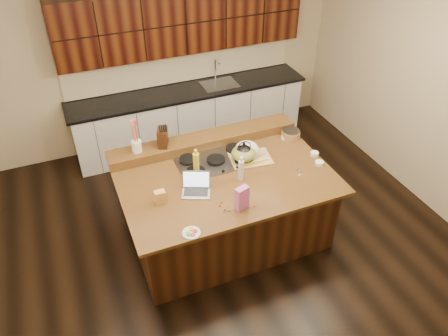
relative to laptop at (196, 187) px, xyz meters
name	(u,v)px	position (x,y,z in m)	size (l,w,h in m)	color
room	(226,145)	(0.40, 0.12, 0.37)	(5.52, 5.02, 2.72)	black
island	(226,206)	(0.40, 0.12, -0.51)	(2.40, 1.60, 0.92)	black
back_ledge	(204,140)	(0.40, 0.82, 0.00)	(2.40, 0.30, 0.12)	black
cooktop	(216,161)	(0.40, 0.42, -0.04)	(0.92, 0.52, 0.05)	gray
back_counter	(188,86)	(0.70, 2.34, 0.01)	(3.70, 0.66, 2.40)	silver
kettle	(244,153)	(0.70, 0.29, 0.08)	(0.20, 0.20, 0.18)	black
green_bowl	(244,153)	(0.70, 0.29, 0.07)	(0.29, 0.29, 0.16)	olive
laptop	(196,187)	(0.00, 0.00, 0.00)	(0.38, 0.34, 0.21)	#B7B7BC
oil_bottle	(196,164)	(0.11, 0.30, 0.08)	(0.07, 0.07, 0.27)	yellow
vinegar_bottle	(241,170)	(0.53, 0.00, 0.07)	(0.06, 0.06, 0.25)	silver
wooden_tray	(248,151)	(0.78, 0.36, 0.03)	(0.53, 0.42, 0.20)	tan
ramekin_a	(314,154)	(1.55, 0.09, -0.03)	(0.10, 0.10, 0.04)	white
ramekin_b	(319,163)	(1.50, -0.10, -0.03)	(0.10, 0.10, 0.04)	white
ramekin_c	(285,137)	(1.39, 0.54, -0.03)	(0.10, 0.10, 0.04)	white
strainer_bowl	(291,135)	(1.48, 0.55, -0.01)	(0.24, 0.24, 0.09)	#996B3F
kitchen_timer	(299,170)	(1.21, -0.13, -0.02)	(0.08, 0.08, 0.07)	silver
pink_bag	(242,198)	(0.34, -0.44, 0.08)	(0.14, 0.08, 0.27)	#C45CA2
candy_plate	(191,233)	(-0.26, -0.59, -0.05)	(0.18, 0.18, 0.01)	white
package_box	(160,197)	(-0.41, -0.05, 0.02)	(0.11, 0.08, 0.16)	gold
utensil_crock	(137,146)	(-0.44, 0.82, 0.13)	(0.12, 0.12, 0.14)	white
knife_block	(163,137)	(-0.12, 0.82, 0.18)	(0.11, 0.18, 0.23)	black
gumdrop_0	(225,210)	(0.17, -0.41, -0.05)	(0.02, 0.02, 0.02)	red
gumdrop_1	(222,202)	(0.18, -0.28, -0.05)	(0.02, 0.02, 0.02)	#198C26
gumdrop_2	(220,206)	(0.15, -0.34, -0.05)	(0.02, 0.02, 0.02)	red
gumdrop_3	(246,207)	(0.38, -0.46, -0.05)	(0.02, 0.02, 0.02)	#198C26
gumdrop_4	(248,195)	(0.49, -0.29, -0.05)	(0.02, 0.02, 0.02)	red
gumdrop_5	(238,196)	(0.38, -0.26, -0.05)	(0.02, 0.02, 0.02)	#198C26
gumdrop_6	(240,210)	(0.31, -0.48, -0.05)	(0.02, 0.02, 0.02)	red
gumdrop_7	(229,211)	(0.20, -0.44, -0.05)	(0.02, 0.02, 0.02)	#198C26
gumdrop_8	(254,206)	(0.47, -0.48, -0.05)	(0.02, 0.02, 0.02)	red
gumdrop_9	(224,212)	(0.15, -0.44, -0.05)	(0.02, 0.02, 0.02)	#198C26
gumdrop_10	(236,201)	(0.33, -0.33, -0.05)	(0.02, 0.02, 0.02)	red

